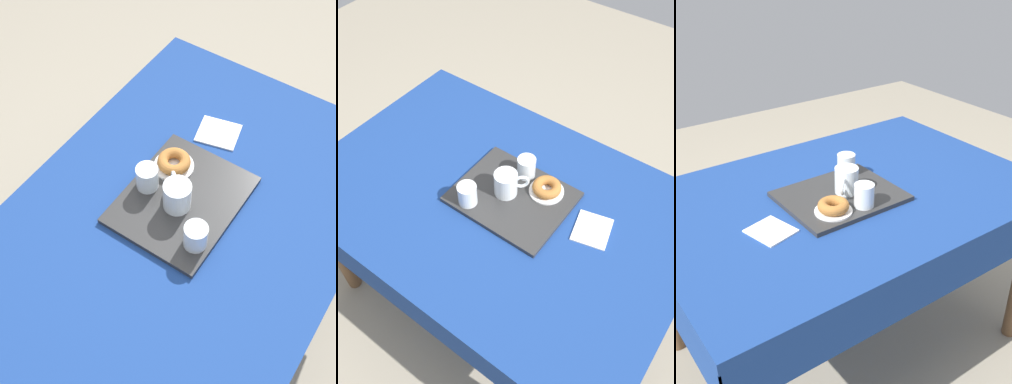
% 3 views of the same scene
% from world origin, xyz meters
% --- Properties ---
extents(ground_plane, '(6.00, 6.00, 0.00)m').
position_xyz_m(ground_plane, '(0.00, 0.00, 0.00)').
color(ground_plane, gray).
extents(dining_table, '(1.44, 0.99, 0.76)m').
position_xyz_m(dining_table, '(0.00, 0.00, 0.67)').
color(dining_table, navy).
rests_on(dining_table, ground).
extents(serving_tray, '(0.42, 0.34, 0.02)m').
position_xyz_m(serving_tray, '(-0.05, -0.03, 0.77)').
color(serving_tray, '#2D2D2D').
rests_on(serving_tray, dining_table).
extents(tea_mug_left, '(0.11, 0.11, 0.10)m').
position_xyz_m(tea_mug_left, '(-0.02, -0.03, 0.82)').
color(tea_mug_left, white).
rests_on(tea_mug_left, serving_tray).
extents(water_glass_near, '(0.07, 0.07, 0.08)m').
position_xyz_m(water_glass_near, '(-0.03, -0.15, 0.82)').
color(water_glass_near, white).
rests_on(water_glass_near, serving_tray).
extents(water_glass_far, '(0.07, 0.07, 0.08)m').
position_xyz_m(water_glass_far, '(0.06, 0.09, 0.82)').
color(water_glass_far, white).
rests_on(water_glass_far, serving_tray).
extents(donut_plate_left, '(0.13, 0.13, 0.01)m').
position_xyz_m(donut_plate_left, '(-0.14, -0.12, 0.78)').
color(donut_plate_left, white).
rests_on(donut_plate_left, serving_tray).
extents(sugar_donut_left, '(0.11, 0.11, 0.04)m').
position_xyz_m(sugar_donut_left, '(-0.14, -0.12, 0.80)').
color(sugar_donut_left, '#A3662D').
rests_on(sugar_donut_left, donut_plate_left).
extents(paper_napkin, '(0.15, 0.16, 0.01)m').
position_xyz_m(paper_napkin, '(-0.36, -0.08, 0.76)').
color(paper_napkin, white).
rests_on(paper_napkin, dining_table).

